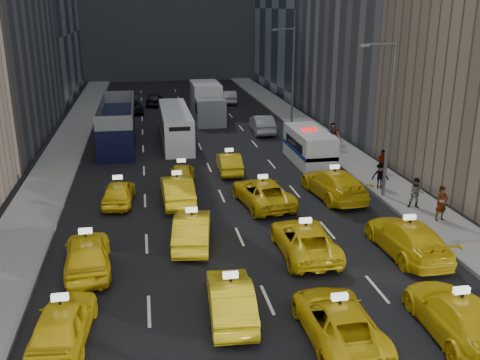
# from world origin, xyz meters

# --- Properties ---
(ground) EXTENTS (160.00, 160.00, 0.00)m
(ground) POSITION_xyz_m (0.00, 0.00, 0.00)
(ground) COLOR black
(ground) RESTS_ON ground
(sidewalk_west) EXTENTS (3.00, 90.00, 0.15)m
(sidewalk_west) POSITION_xyz_m (-10.50, 25.00, 0.07)
(sidewalk_west) COLOR gray
(sidewalk_west) RESTS_ON ground
(sidewalk_east) EXTENTS (3.00, 90.00, 0.15)m
(sidewalk_east) POSITION_xyz_m (10.50, 25.00, 0.07)
(sidewalk_east) COLOR gray
(sidewalk_east) RESTS_ON ground
(curb_west) EXTENTS (0.15, 90.00, 0.18)m
(curb_west) POSITION_xyz_m (-9.05, 25.00, 0.09)
(curb_west) COLOR slate
(curb_west) RESTS_ON ground
(curb_east) EXTENTS (0.15, 90.00, 0.18)m
(curb_east) POSITION_xyz_m (9.05, 25.00, 0.09)
(curb_east) COLOR slate
(curb_east) RESTS_ON ground
(streetlight_near) EXTENTS (2.15, 0.22, 9.00)m
(streetlight_near) POSITION_xyz_m (9.18, 12.00, 4.92)
(streetlight_near) COLOR #595B60
(streetlight_near) RESTS_ON ground
(streetlight_far) EXTENTS (2.15, 0.22, 9.00)m
(streetlight_far) POSITION_xyz_m (9.18, 32.00, 4.92)
(streetlight_far) COLOR #595B60
(streetlight_far) RESTS_ON ground
(taxi_4) EXTENTS (2.11, 4.44, 1.46)m
(taxi_4) POSITION_xyz_m (-7.32, 0.61, 0.73)
(taxi_4) COLOR gold
(taxi_4) RESTS_ON ground
(taxi_5) EXTENTS (1.81, 4.49, 1.45)m
(taxi_5) POSITION_xyz_m (-1.57, 1.13, 0.73)
(taxi_5) COLOR gold
(taxi_5) RESTS_ON ground
(taxi_6) EXTENTS (2.26, 4.90, 1.36)m
(taxi_6) POSITION_xyz_m (1.78, -0.83, 0.68)
(taxi_6) COLOR gold
(taxi_6) RESTS_ON ground
(taxi_7) EXTENTS (2.36, 5.31, 1.51)m
(taxi_7) POSITION_xyz_m (5.83, -1.41, 0.76)
(taxi_7) COLOR gold
(taxi_7) RESTS_ON ground
(taxi_8) EXTENTS (2.24, 4.83, 1.60)m
(taxi_8) POSITION_xyz_m (-6.96, 5.72, 0.80)
(taxi_8) COLOR gold
(taxi_8) RESTS_ON ground
(taxi_9) EXTENTS (2.25, 4.82, 1.53)m
(taxi_9) POSITION_xyz_m (-2.36, 7.55, 0.76)
(taxi_9) COLOR gold
(taxi_9) RESTS_ON ground
(taxi_10) EXTENTS (2.45, 5.13, 1.41)m
(taxi_10) POSITION_xyz_m (2.57, 5.62, 0.71)
(taxi_10) COLOR gold
(taxi_10) RESTS_ON ground
(taxi_11) EXTENTS (2.31, 5.47, 1.58)m
(taxi_11) POSITION_xyz_m (7.13, 4.77, 0.79)
(taxi_11) COLOR gold
(taxi_11) RESTS_ON ground
(taxi_12) EXTENTS (2.00, 4.17, 1.38)m
(taxi_12) POSITION_xyz_m (-5.94, 13.71, 0.69)
(taxi_12) COLOR gold
(taxi_12) RESTS_ON ground
(taxi_13) EXTENTS (1.78, 4.84, 1.58)m
(taxi_13) POSITION_xyz_m (-2.65, 13.31, 0.79)
(taxi_13) COLOR gold
(taxi_13) RESTS_ON ground
(taxi_14) EXTENTS (3.10, 5.53, 1.46)m
(taxi_14) POSITION_xyz_m (2.07, 12.11, 0.73)
(taxi_14) COLOR gold
(taxi_14) RESTS_ON ground
(taxi_15) EXTENTS (2.87, 5.87, 1.65)m
(taxi_15) POSITION_xyz_m (6.46, 12.62, 0.82)
(taxi_15) COLOR gold
(taxi_15) RESTS_ON ground
(taxi_16) EXTENTS (2.00, 4.06, 1.33)m
(taxi_16) POSITION_xyz_m (-2.14, 16.67, 0.66)
(taxi_16) COLOR gold
(taxi_16) RESTS_ON ground
(taxi_17) EXTENTS (1.58, 4.16, 1.35)m
(taxi_17) POSITION_xyz_m (1.21, 18.57, 0.68)
(taxi_17) COLOR gold
(taxi_17) RESTS_ON ground
(nypd_van) EXTENTS (2.33, 5.96, 2.55)m
(nypd_van) POSITION_xyz_m (7.22, 19.90, 1.16)
(nypd_van) COLOR silver
(nypd_van) RESTS_ON ground
(double_decker) EXTENTS (3.59, 11.91, 3.41)m
(double_decker) POSITION_xyz_m (-6.43, 27.93, 1.69)
(double_decker) COLOR black
(double_decker) RESTS_ON ground
(city_bus) EXTENTS (2.98, 10.78, 2.75)m
(city_bus) POSITION_xyz_m (-1.79, 27.79, 1.36)
(city_bus) COLOR silver
(city_bus) RESTS_ON ground
(box_truck) EXTENTS (3.07, 7.92, 3.56)m
(box_truck) POSITION_xyz_m (1.84, 36.08, 1.76)
(box_truck) COLOR silver
(box_truck) RESTS_ON ground
(misc_car_0) EXTENTS (1.93, 4.93, 1.60)m
(misc_car_0) POSITION_xyz_m (5.96, 29.76, 0.80)
(misc_car_0) COLOR #94969B
(misc_car_0) RESTS_ON ground
(misc_car_1) EXTENTS (2.82, 5.12, 1.36)m
(misc_car_1) POSITION_xyz_m (-5.65, 41.37, 0.68)
(misc_car_1) COLOR black
(misc_car_1) RESTS_ON ground
(misc_car_2) EXTENTS (2.94, 5.76, 1.60)m
(misc_car_2) POSITION_xyz_m (2.64, 46.26, 0.80)
(misc_car_2) COLOR slate
(misc_car_2) RESTS_ON ground
(misc_car_3) EXTENTS (2.23, 4.36, 1.42)m
(misc_car_3) POSITION_xyz_m (-3.03, 45.28, 0.71)
(misc_car_3) COLOR black
(misc_car_3) RESTS_ON ground
(misc_car_4) EXTENTS (2.03, 4.57, 1.46)m
(misc_car_4) POSITION_xyz_m (5.55, 45.30, 0.73)
(misc_car_4) COLOR #A3A5AB
(misc_car_4) RESTS_ON ground
(pedestrian_0) EXTENTS (0.73, 0.53, 1.85)m
(pedestrian_0) POSITION_xyz_m (10.56, 7.87, 1.07)
(pedestrian_0) COLOR gray
(pedestrian_0) RESTS_ON sidewalk_east
(pedestrian_1) EXTENTS (0.94, 0.76, 1.71)m
(pedestrian_1) POSITION_xyz_m (10.16, 9.76, 1.00)
(pedestrian_1) COLOR gray
(pedestrian_1) RESTS_ON sidewalk_east
(pedestrian_2) EXTENTS (1.11, 0.68, 1.59)m
(pedestrian_2) POSITION_xyz_m (9.64, 13.24, 0.95)
(pedestrian_2) COLOR gray
(pedestrian_2) RESTS_ON sidewalk_east
(pedestrian_3) EXTENTS (0.99, 0.70, 1.53)m
(pedestrian_3) POSITION_xyz_m (11.16, 16.34, 0.92)
(pedestrian_3) COLOR gray
(pedestrian_3) RESTS_ON sidewalk_east
(pedestrian_4) EXTENTS (0.82, 0.51, 1.61)m
(pedestrian_4) POSITION_xyz_m (10.27, 22.56, 0.95)
(pedestrian_4) COLOR gray
(pedestrian_4) RESTS_ON sidewalk_east
(pedestrian_5) EXTENTS (1.63, 0.50, 1.75)m
(pedestrian_5) POSITION_xyz_m (10.54, 24.20, 1.02)
(pedestrian_5) COLOR gray
(pedestrian_5) RESTS_ON sidewalk_east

